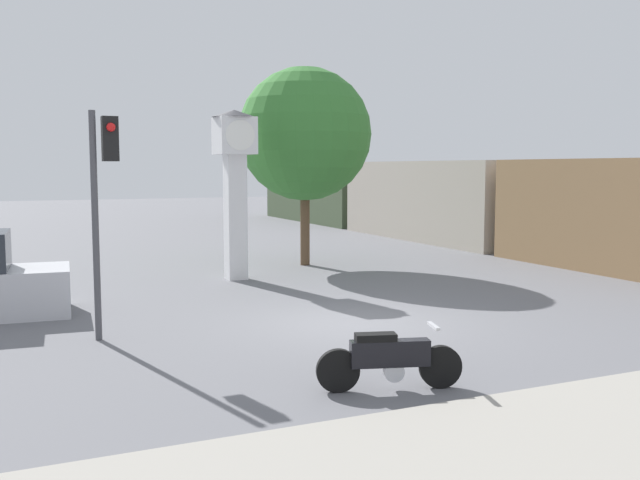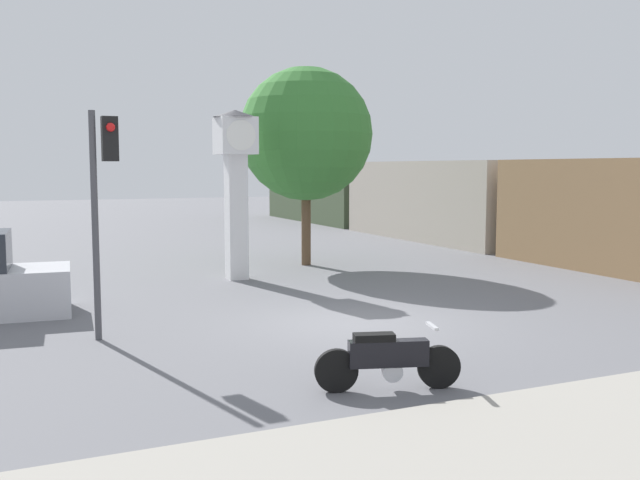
{
  "view_description": "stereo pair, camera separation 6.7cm",
  "coord_description": "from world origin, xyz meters",
  "px_view_note": "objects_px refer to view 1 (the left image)",
  "views": [
    {
      "loc": [
        -6.46,
        -12.58,
        3.14
      ],
      "look_at": [
        -0.34,
        0.98,
        1.62
      ],
      "focal_mm": 40.0,
      "sensor_mm": 36.0,
      "label": 1
    },
    {
      "loc": [
        -6.4,
        -12.61,
        3.14
      ],
      "look_at": [
        -0.34,
        0.98,
        1.62
      ],
      "focal_mm": 40.0,
      "sensor_mm": 36.0,
      "label": 2
    }
  ],
  "objects_px": {
    "motorcycle": "(389,359)",
    "clock_tower": "(235,168)",
    "street_tree": "(305,134)",
    "freight_train": "(432,200)",
    "traffic_light": "(103,183)"
  },
  "relations": [
    {
      "from": "motorcycle",
      "to": "clock_tower",
      "type": "height_order",
      "value": "clock_tower"
    },
    {
      "from": "motorcycle",
      "to": "clock_tower",
      "type": "xyz_separation_m",
      "value": [
        1.1,
        10.56,
        2.68
      ]
    },
    {
      "from": "motorcycle",
      "to": "freight_train",
      "type": "bearing_deg",
      "value": 71.92
    },
    {
      "from": "motorcycle",
      "to": "traffic_light",
      "type": "distance_m",
      "value": 6.21
    },
    {
      "from": "motorcycle",
      "to": "clock_tower",
      "type": "bearing_deg",
      "value": 100.75
    },
    {
      "from": "street_tree",
      "to": "motorcycle",
      "type": "bearing_deg",
      "value": -107.88
    },
    {
      "from": "clock_tower",
      "to": "traffic_light",
      "type": "relative_size",
      "value": 1.14
    },
    {
      "from": "motorcycle",
      "to": "clock_tower",
      "type": "relative_size",
      "value": 0.43
    },
    {
      "from": "motorcycle",
      "to": "traffic_light",
      "type": "xyz_separation_m",
      "value": [
        -3.21,
        4.74,
        2.41
      ]
    },
    {
      "from": "clock_tower",
      "to": "traffic_light",
      "type": "xyz_separation_m",
      "value": [
        -4.31,
        -5.82,
        -0.28
      ]
    },
    {
      "from": "freight_train",
      "to": "street_tree",
      "type": "bearing_deg",
      "value": -147.23
    },
    {
      "from": "motorcycle",
      "to": "traffic_light",
      "type": "relative_size",
      "value": 0.49
    },
    {
      "from": "clock_tower",
      "to": "street_tree",
      "type": "height_order",
      "value": "street_tree"
    },
    {
      "from": "traffic_light",
      "to": "street_tree",
      "type": "bearing_deg",
      "value": 46.82
    },
    {
      "from": "clock_tower",
      "to": "freight_train",
      "type": "distance_m",
      "value": 13.48
    }
  ]
}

